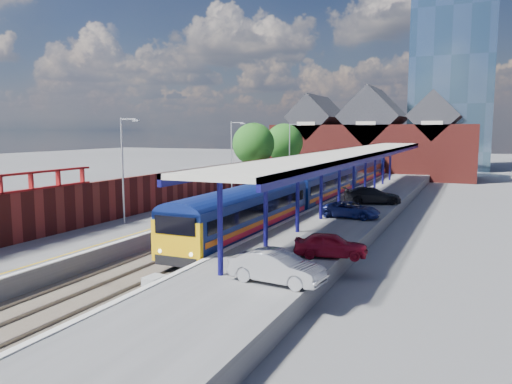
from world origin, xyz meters
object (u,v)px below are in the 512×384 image
(platform_sign, at_px, (255,176))
(parked_car_silver, at_px, (277,267))
(parked_car_red, at_px, (331,245))
(parked_car_blue, at_px, (351,210))
(lamp_post_d, at_px, (291,148))
(relay_cabinet, at_px, (155,288))
(parked_car_dark, at_px, (372,195))
(lamp_post_b, at_px, (124,164))
(train, at_px, (342,177))
(lamp_post_c, at_px, (233,153))

(platform_sign, relative_size, parked_car_silver, 0.63)
(parked_car_red, height_order, parked_car_blue, parked_car_red)
(platform_sign, height_order, parked_car_silver, platform_sign)
(lamp_post_d, xyz_separation_m, relay_cabinet, (8.88, -41.32, -4.49))
(parked_car_dark, bearing_deg, lamp_post_b, 118.46)
(train, height_order, lamp_post_c, lamp_post_c)
(parked_car_blue, bearing_deg, lamp_post_d, 33.12)
(parked_car_red, height_order, relay_cabinet, parked_car_red)
(lamp_post_c, xyz_separation_m, parked_car_red, (14.86, -19.12, -3.38))
(lamp_post_c, xyz_separation_m, parked_car_blue, (13.17, -7.70, -3.42))
(lamp_post_d, relative_size, relay_cabinet, 7.00)
(parked_car_dark, bearing_deg, lamp_post_d, 17.63)
(parked_car_silver, bearing_deg, relay_cabinet, 110.36)
(train, distance_m, parked_car_blue, 19.17)
(lamp_post_b, bearing_deg, parked_car_red, -11.85)
(lamp_post_c, bearing_deg, parked_car_blue, -30.30)
(lamp_post_c, xyz_separation_m, relay_cabinet, (8.88, -25.32, -4.49))
(lamp_post_d, bearing_deg, lamp_post_b, -90.00)
(lamp_post_b, xyz_separation_m, parked_car_silver, (13.98, -8.04, -3.33))
(parked_car_dark, relative_size, parked_car_blue, 1.16)
(platform_sign, xyz_separation_m, parked_car_blue, (11.81, -9.70, -1.12))
(parked_car_silver, distance_m, parked_car_dark, 23.81)
(lamp_post_c, relative_size, parked_car_red, 1.96)
(lamp_post_c, distance_m, parked_car_silver, 28.00)
(parked_car_silver, distance_m, relay_cabinet, 5.39)
(lamp_post_c, relative_size, lamp_post_d, 1.00)
(parked_car_red, relative_size, parked_car_blue, 0.86)
(platform_sign, distance_m, parked_car_silver, 28.95)
(parked_car_dark, height_order, parked_car_blue, parked_car_dark)
(lamp_post_b, xyz_separation_m, platform_sign, (1.36, 18.00, -2.30))
(parked_car_dark, xyz_separation_m, parked_car_blue, (-0.06, -7.46, -0.12))
(lamp_post_c, height_order, parked_car_blue, lamp_post_c)
(parked_car_blue, bearing_deg, relay_cabinet, 170.35)
(train, height_order, parked_car_dark, train)
(train, xyz_separation_m, parked_car_silver, (6.12, -34.75, -0.46))
(lamp_post_b, bearing_deg, parked_car_blue, 32.22)
(lamp_post_c, height_order, parked_car_dark, lamp_post_c)
(lamp_post_d, relative_size, parked_car_silver, 1.75)
(platform_sign, bearing_deg, parked_car_blue, -39.39)
(lamp_post_c, distance_m, parked_car_red, 24.45)
(platform_sign, bearing_deg, lamp_post_c, -124.26)
(lamp_post_b, xyz_separation_m, parked_car_dark, (13.23, 15.76, -3.29))
(relay_cabinet, bearing_deg, lamp_post_c, 114.82)
(lamp_post_b, height_order, parked_car_blue, lamp_post_b)
(train, relative_size, parked_car_dark, 13.67)
(parked_car_blue, height_order, relay_cabinet, parked_car_blue)
(parked_car_silver, bearing_deg, parked_car_red, -3.94)
(lamp_post_b, relative_size, parked_car_silver, 1.75)
(lamp_post_d, height_order, platform_sign, lamp_post_d)
(parked_car_blue, bearing_deg, parked_car_dark, 3.60)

